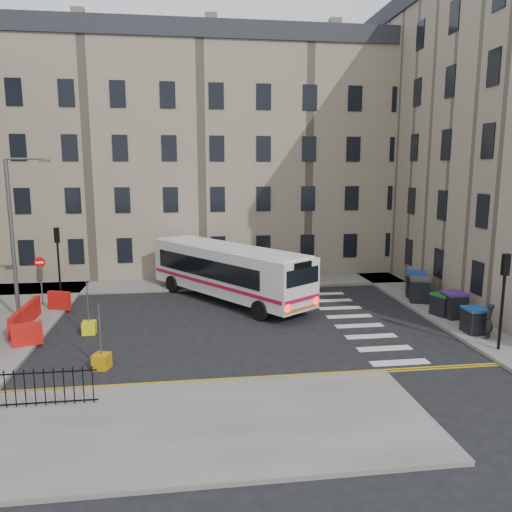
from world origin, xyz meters
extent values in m
plane|color=black|center=(0.00, 0.00, 0.00)|extent=(120.00, 120.00, 0.00)
cube|color=slate|center=(-6.00, 8.60, 0.07)|extent=(36.00, 3.20, 0.15)
cube|color=slate|center=(9.00, 4.00, 0.07)|extent=(2.40, 26.00, 0.15)
cube|color=slate|center=(-7.00, -10.00, 0.07)|extent=(20.00, 6.00, 0.15)
cube|color=gray|center=(-7.00, 15.50, 8.00)|extent=(38.00, 10.50, 16.00)
cube|color=black|center=(-7.00, 15.50, 16.60)|extent=(38.30, 10.80, 1.20)
cylinder|color=black|center=(8.60, -5.50, 1.75)|extent=(0.12, 0.12, 3.20)
cube|color=black|center=(8.60, -5.50, 3.80)|extent=(0.28, 0.22, 0.90)
cylinder|color=black|center=(-12.00, 6.50, 1.75)|extent=(0.12, 0.12, 3.20)
cube|color=black|center=(-12.00, 6.50, 3.80)|extent=(0.28, 0.22, 0.90)
cylinder|color=#595B5E|center=(-13.00, 2.00, 4.15)|extent=(0.20, 0.20, 8.00)
cube|color=#595B5E|center=(-13.00, 2.00, 8.22)|extent=(0.50, 0.22, 0.14)
cylinder|color=#595B5E|center=(-12.50, 4.50, 1.35)|extent=(0.08, 0.08, 2.40)
cube|color=red|center=(-12.50, 4.50, 2.85)|extent=(0.60, 0.04, 0.60)
cube|color=red|center=(-12.20, -1.00, 0.65)|extent=(0.25, 1.25, 1.00)
cube|color=red|center=(-12.20, 0.50, 0.65)|extent=(0.25, 1.25, 1.00)
cube|color=red|center=(-12.20, 2.00, 0.65)|extent=(0.25, 1.25, 1.00)
cube|color=red|center=(-11.30, 3.30, 0.65)|extent=(1.26, 0.66, 1.00)
cube|color=red|center=(-11.30, -2.30, 0.65)|extent=(1.26, 0.66, 1.00)
cube|color=silver|center=(-2.04, 4.46, 1.85)|extent=(8.83, 11.07, 2.65)
cube|color=black|center=(-3.44, 4.14, 2.06)|extent=(5.38, 7.68, 1.06)
cube|color=black|center=(-1.25, 5.66, 2.06)|extent=(5.38, 7.68, 1.06)
cube|color=black|center=(-5.38, 9.25, 2.12)|extent=(1.94, 1.38, 1.16)
cube|color=black|center=(1.29, -0.32, 2.38)|extent=(1.94, 1.38, 0.85)
cube|color=#B20F2E|center=(-3.14, 3.70, 1.22)|extent=(6.57, 9.40, 0.19)
cube|color=#B20F2E|center=(-0.95, 5.23, 1.22)|extent=(6.57, 9.40, 0.19)
cube|color=#FF0C0C|center=(0.43, -0.93, 0.95)|extent=(0.22, 0.17, 0.42)
cube|color=#FF0C0C|center=(2.17, 0.28, 0.95)|extent=(0.22, 0.17, 0.42)
cylinder|color=black|center=(-5.37, 6.92, 0.53)|extent=(0.85, 1.04, 1.06)
cylinder|color=black|center=(-3.20, 8.43, 0.53)|extent=(0.85, 1.04, 1.06)
cylinder|color=black|center=(-0.77, 0.32, 0.53)|extent=(0.85, 1.04, 1.06)
cylinder|color=black|center=(1.40, 1.83, 0.53)|extent=(0.85, 1.04, 1.06)
cube|color=black|center=(8.78, -3.34, 0.69)|extent=(0.89, 1.03, 1.08)
cube|color=navy|center=(8.78, -3.34, 1.28)|extent=(0.94, 1.08, 0.11)
cube|color=black|center=(9.09, -0.91, 0.74)|extent=(1.05, 1.20, 1.19)
cube|color=#461E72|center=(9.09, -0.91, 1.40)|extent=(1.11, 1.25, 0.12)
cube|color=black|center=(8.72, -0.50, 0.66)|extent=(1.15, 1.22, 1.03)
cube|color=#166721|center=(8.72, -0.50, 1.23)|extent=(1.20, 1.28, 0.11)
cube|color=black|center=(8.75, 2.24, 0.78)|extent=(1.37, 1.47, 1.25)
cube|color=#3C3C3F|center=(8.75, 2.24, 1.47)|extent=(1.44, 1.54, 0.13)
cube|color=black|center=(9.12, 3.48, 0.80)|extent=(1.47, 1.56, 1.31)
cube|color=navy|center=(9.12, 3.48, 1.53)|extent=(1.54, 1.64, 0.14)
imported|color=black|center=(8.95, -4.17, 0.95)|extent=(0.69, 0.68, 1.60)
cube|color=yellow|center=(-9.03, -0.63, 0.30)|extent=(0.61, 0.61, 0.60)
cube|color=#C3800B|center=(-7.76, -4.98, 0.30)|extent=(0.74, 0.74, 0.60)
camera|label=1|loc=(-4.32, -24.01, 7.72)|focal=35.00mm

